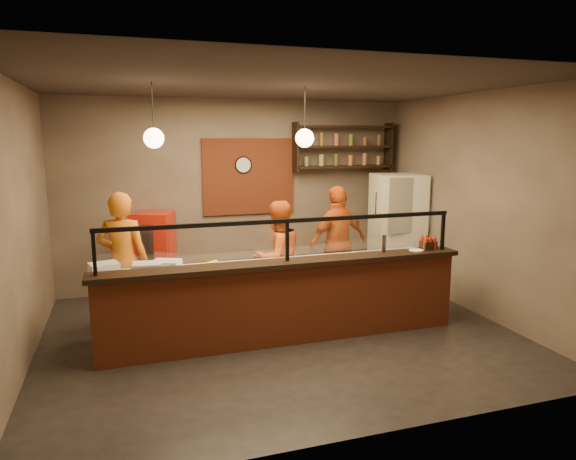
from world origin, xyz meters
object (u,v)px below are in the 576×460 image
object	(u,v)px
wall_clock	(243,165)
pizza_dough	(303,262)
cook_left	(123,260)
cook_right	(338,243)
condiment_caddy	(428,245)
pepper_mill	(384,244)
cook_mid	(277,258)
fridge	(397,231)
red_cooler	(154,255)

from	to	relation	value
wall_clock	pizza_dough	xyz separation A→B (m)	(0.27, -2.30, -1.19)
cook_left	cook_right	bearing A→B (deg)	-158.21
condiment_caddy	pepper_mill	distance (m)	0.67
wall_clock	cook_mid	bearing A→B (deg)	-86.08
cook_left	cook_mid	distance (m)	2.15
condiment_caddy	cook_left	bearing A→B (deg)	163.70
fridge	cook_right	bearing A→B (deg)	-153.73
cook_mid	condiment_caddy	size ratio (longest dim) A/B	8.44
cook_mid	cook_right	xyz separation A→B (m)	(1.13, 0.38, 0.08)
cook_mid	pepper_mill	world-z (taller)	cook_mid
red_cooler	cook_mid	bearing A→B (deg)	-16.84
pizza_dough	pepper_mill	xyz separation A→B (m)	(1.00, -0.38, 0.27)
wall_clock	pizza_dough	world-z (taller)	wall_clock
wall_clock	red_cooler	size ratio (longest dim) A/B	0.22
cook_left	cook_right	world-z (taller)	cook_left
wall_clock	cook_left	world-z (taller)	wall_clock
cook_right	red_cooler	distance (m)	2.96
cook_left	fridge	xyz separation A→B (m)	(4.53, 0.66, 0.04)
wall_clock	condiment_caddy	xyz separation A→B (m)	(1.94, -2.70, -0.99)
cook_mid	pizza_dough	size ratio (longest dim) A/B	3.32
cook_mid	pepper_mill	bearing A→B (deg)	118.77
wall_clock	pepper_mill	size ratio (longest dim) A/B	1.31
fridge	red_cooler	distance (m)	4.11
cook_mid	fridge	xyz separation A→B (m)	(2.39, 0.75, 0.14)
cook_left	red_cooler	xyz separation A→B (m)	(0.47, 1.23, -0.23)
cook_mid	pepper_mill	distance (m)	1.60
fridge	condiment_caddy	xyz separation A→B (m)	(-0.56, -1.82, 0.14)
pizza_dough	cook_right	bearing A→B (deg)	47.12
wall_clock	condiment_caddy	size ratio (longest dim) A/B	1.52
fridge	pizza_dough	xyz separation A→B (m)	(-2.23, -1.41, -0.07)
wall_clock	fridge	world-z (taller)	wall_clock
wall_clock	red_cooler	world-z (taller)	wall_clock
cook_right	fridge	xyz separation A→B (m)	(1.26, 0.37, 0.06)
fridge	red_cooler	size ratio (longest dim) A/B	1.40
cook_left	condiment_caddy	distance (m)	4.14
wall_clock	pizza_dough	size ratio (longest dim) A/B	0.60
wall_clock	pepper_mill	distance (m)	3.11
fridge	pizza_dough	size ratio (longest dim) A/B	3.87
cook_left	cook_mid	size ratio (longest dim) A/B	1.12
cook_mid	cook_right	bearing A→B (deg)	179.51
cook_mid	red_cooler	world-z (taller)	cook_mid
cook_mid	condiment_caddy	xyz separation A→B (m)	(1.82, -1.06, 0.28)
cook_right	condiment_caddy	bearing A→B (deg)	102.15
fridge	red_cooler	xyz separation A→B (m)	(-4.06, 0.58, -0.28)
wall_clock	cook_mid	xyz separation A→B (m)	(0.11, -1.64, -1.27)
cook_right	red_cooler	xyz separation A→B (m)	(-2.80, 0.95, -0.21)
cook_left	cook_mid	xyz separation A→B (m)	(2.14, -0.10, -0.10)
red_cooler	pizza_dough	world-z (taller)	red_cooler
cook_left	cook_mid	world-z (taller)	cook_left
cook_mid	pizza_dough	distance (m)	0.68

